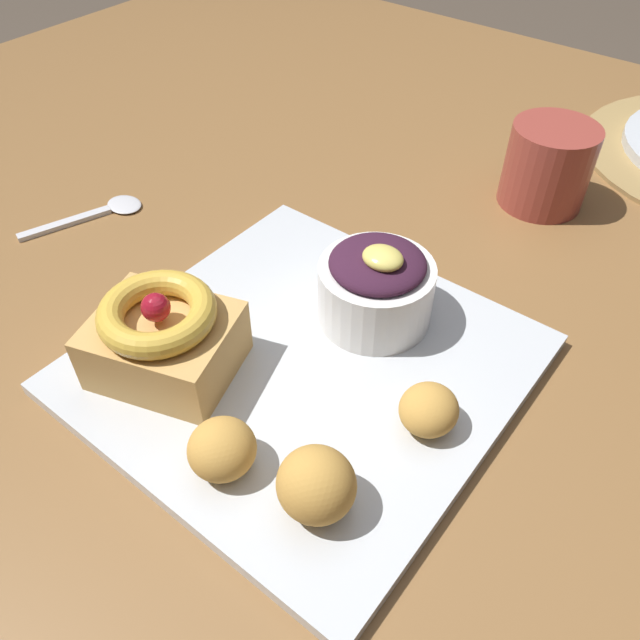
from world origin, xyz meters
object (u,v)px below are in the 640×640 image
object	(u,v)px
fritter_middle	(429,410)
fritter_back	(222,449)
cake_slice	(163,337)
spoon	(100,212)
fritter_front	(316,485)
berry_ramekin	(376,286)
coffee_mug	(548,166)
front_plate	(305,364)

from	to	relation	value
fritter_middle	fritter_back	size ratio (longest dim) A/B	0.95
cake_slice	spoon	size ratio (longest dim) A/B	1.02
fritter_front	spoon	distance (m)	0.41
cake_slice	fritter_front	xyz separation A→B (m)	(0.16, -0.02, -0.01)
fritter_middle	spoon	xyz separation A→B (m)	(-0.42, 0.03, -0.03)
fritter_back	fritter_front	bearing A→B (deg)	12.95
fritter_front	fritter_middle	bearing A→B (deg)	77.33
berry_ramekin	spoon	size ratio (longest dim) A/B	0.77
berry_ramekin	coffee_mug	bearing A→B (deg)	83.47
berry_ramekin	fritter_back	bearing A→B (deg)	-88.63
cake_slice	berry_ramekin	xyz separation A→B (m)	(0.09, 0.15, 0.00)
cake_slice	berry_ramekin	size ratio (longest dim) A/B	1.32
cake_slice	fritter_back	xyz separation A→B (m)	(0.10, -0.04, -0.01)
berry_ramekin	fritter_middle	xyz separation A→B (m)	(0.09, -0.07, -0.02)
front_plate	coffee_mug	size ratio (longest dim) A/B	3.51
cake_slice	coffee_mug	distance (m)	0.43
front_plate	fritter_back	distance (m)	0.11
fritter_middle	fritter_back	world-z (taller)	fritter_back
berry_ramekin	coffee_mug	distance (m)	0.27
fritter_back	coffee_mug	distance (m)	0.45
front_plate	fritter_front	world-z (taller)	fritter_front
cake_slice	fritter_back	size ratio (longest dim) A/B	2.69
front_plate	berry_ramekin	bearing A→B (deg)	78.59
berry_ramekin	fritter_back	world-z (taller)	berry_ramekin
fritter_back	coffee_mug	bearing A→B (deg)	86.67
front_plate	spoon	size ratio (longest dim) A/B	2.52
fritter_middle	spoon	distance (m)	0.42
berry_ramekin	fritter_middle	world-z (taller)	berry_ramekin
fritter_front	berry_ramekin	bearing A→B (deg)	113.08
cake_slice	fritter_middle	world-z (taller)	cake_slice
front_plate	cake_slice	size ratio (longest dim) A/B	2.47
fritter_front	fritter_middle	distance (m)	0.10
fritter_back	berry_ramekin	bearing A→B (deg)	91.37
fritter_back	cake_slice	bearing A→B (deg)	158.59
fritter_front	spoon	size ratio (longest dim) A/B	0.42
fritter_middle	coffee_mug	size ratio (longest dim) A/B	0.50
fritter_middle	front_plate	bearing A→B (deg)	-177.27
spoon	coffee_mug	size ratio (longest dim) A/B	1.39
front_plate	coffee_mug	xyz separation A→B (m)	(0.05, 0.34, 0.04)
fritter_back	spoon	world-z (taller)	fritter_back
front_plate	fritter_middle	size ratio (longest dim) A/B	7.03
fritter_front	fritter_back	size ratio (longest dim) A/B	1.11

